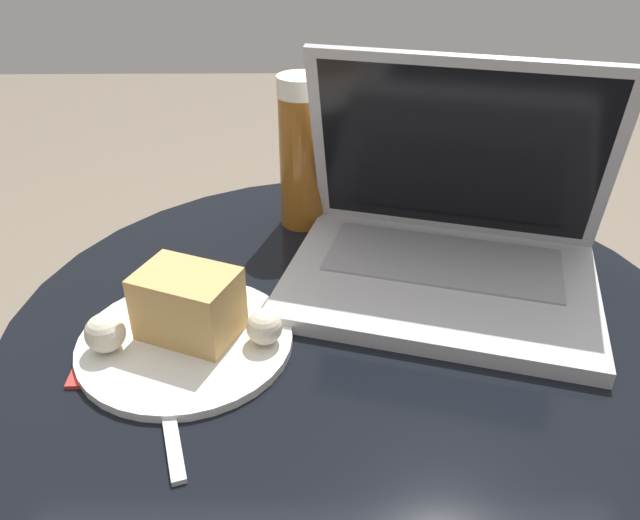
# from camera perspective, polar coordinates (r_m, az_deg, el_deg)

# --- Properties ---
(table) EXTENTS (0.73, 0.73, 0.53)m
(table) POSITION_cam_1_polar(r_m,az_deg,el_deg) (0.74, 2.83, -12.94)
(table) COLOR black
(table) RESTS_ON ground_plane
(napkin) EXTENTS (0.16, 0.12, 0.00)m
(napkin) POSITION_cam_1_polar(r_m,az_deg,el_deg) (0.64, -14.16, -7.72)
(napkin) COLOR #B7332D
(napkin) RESTS_ON table
(laptop) EXTENTS (0.40, 0.33, 0.25)m
(laptop) POSITION_cam_1_polar(r_m,az_deg,el_deg) (0.72, 11.39, 1.92)
(laptop) COLOR #B2B2B7
(laptop) RESTS_ON table
(beer_glass) EXTENTS (0.06, 0.06, 0.20)m
(beer_glass) POSITION_cam_1_polar(r_m,az_deg,el_deg) (0.81, -1.66, 9.74)
(beer_glass) COLOR brown
(beer_glass) RESTS_ON table
(snack_plate) EXTENTS (0.21, 0.21, 0.08)m
(snack_plate) POSITION_cam_1_polar(r_m,az_deg,el_deg) (0.63, -12.16, -5.67)
(snack_plate) COLOR silver
(snack_plate) RESTS_ON table
(fork) EXTENTS (0.07, 0.19, 0.00)m
(fork) POSITION_cam_1_polar(r_m,az_deg,el_deg) (0.60, -14.05, -11.25)
(fork) COLOR silver
(fork) RESTS_ON table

